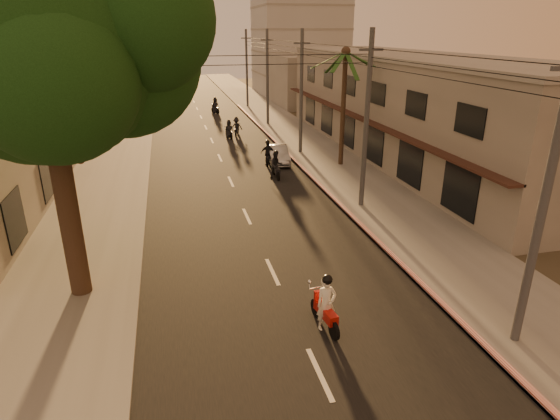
# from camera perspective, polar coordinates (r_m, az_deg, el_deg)

# --- Properties ---
(ground) EXTENTS (160.00, 160.00, 0.00)m
(ground) POSITION_cam_1_polar(r_m,az_deg,el_deg) (16.81, 0.57, -10.75)
(ground) COLOR #383023
(ground) RESTS_ON ground
(road) EXTENTS (10.00, 140.00, 0.02)m
(road) POSITION_cam_1_polar(r_m,az_deg,el_deg) (35.17, -7.35, 6.32)
(road) COLOR black
(road) RESTS_ON ground
(sidewalk_right) EXTENTS (5.00, 140.00, 0.12)m
(sidewalk_right) POSITION_cam_1_polar(r_m,az_deg,el_deg) (36.66, 4.46, 7.11)
(sidewalk_right) COLOR slate
(sidewalk_right) RESTS_ON ground
(sidewalk_left) EXTENTS (5.00, 140.00, 0.12)m
(sidewalk_left) POSITION_cam_1_polar(r_m,az_deg,el_deg) (35.21, -19.61, 5.36)
(sidewalk_left) COLOR slate
(sidewalk_left) RESTS_ON ground
(curb_stripe) EXTENTS (0.20, 60.00, 0.20)m
(curb_stripe) POSITION_cam_1_polar(r_m,az_deg,el_deg) (31.35, 3.03, 4.81)
(curb_stripe) COLOR red
(curb_stripe) RESTS_ON ground
(shophouse_row) EXTENTS (8.80, 34.20, 7.30)m
(shophouse_row) POSITION_cam_1_polar(r_m,az_deg,el_deg) (36.68, 15.48, 12.16)
(shophouse_row) COLOR gray
(shophouse_row) RESTS_ON ground
(broadleaf_tree) EXTENTS (9.60, 8.70, 12.10)m
(broadleaf_tree) POSITION_cam_1_polar(r_m,az_deg,el_deg) (16.31, -25.81, 17.75)
(broadleaf_tree) COLOR black
(broadleaf_tree) RESTS_ON ground
(palm_tree) EXTENTS (5.00, 5.00, 8.20)m
(palm_tree) POSITION_cam_1_polar(r_m,az_deg,el_deg) (32.03, 7.99, 17.81)
(palm_tree) COLOR black
(palm_tree) RESTS_ON ground
(utility_poles) EXTENTS (1.20, 48.26, 9.00)m
(utility_poles) POSITION_cam_1_polar(r_m,az_deg,el_deg) (35.29, 2.66, 17.27)
(utility_poles) COLOR #38383A
(utility_poles) RESTS_ON ground
(filler_right) EXTENTS (8.00, 14.00, 6.00)m
(filler_right) POSITION_cam_1_polar(r_m,az_deg,el_deg) (61.67, 3.24, 15.58)
(filler_right) COLOR #9D988E
(filler_right) RESTS_ON ground
(filler_left_near) EXTENTS (8.00, 14.00, 4.40)m
(filler_left_near) POSITION_cam_1_polar(r_m,az_deg,el_deg) (49.45, -26.09, 11.24)
(filler_left_near) COLOR #9D988E
(filler_left_near) RESTS_ON ground
(filler_left_far) EXTENTS (8.00, 14.00, 7.00)m
(filler_left_far) POSITION_cam_1_polar(r_m,az_deg,el_deg) (66.91, -23.22, 14.85)
(filler_left_far) COLOR #9D988E
(filler_left_far) RESTS_ON ground
(scooter_red) EXTENTS (0.82, 1.94, 1.92)m
(scooter_red) POSITION_cam_1_polar(r_m,az_deg,el_deg) (14.97, 5.62, -11.45)
(scooter_red) COLOR black
(scooter_red) RESTS_ON ground
(scooter_mid_a) EXTENTS (0.85, 1.85, 1.82)m
(scooter_mid_a) POSITION_cam_1_polar(r_m,az_deg,el_deg) (29.81, -0.47, 5.42)
(scooter_mid_a) COLOR black
(scooter_mid_a) RESTS_ON ground
(scooter_mid_b) EXTENTS (1.17, 1.78, 1.78)m
(scooter_mid_b) POSITION_cam_1_polar(r_m,az_deg,el_deg) (32.87, -1.51, 6.87)
(scooter_mid_b) COLOR black
(scooter_mid_b) RESTS_ON ground
(scooter_far_a) EXTENTS (0.94, 1.66, 1.64)m
(scooter_far_a) POSITION_cam_1_polar(r_m,az_deg,el_deg) (41.53, -6.23, 9.67)
(scooter_far_a) COLOR black
(scooter_far_a) RESTS_ON ground
(scooter_far_b) EXTENTS (1.36, 1.66, 1.68)m
(scooter_far_b) POSITION_cam_1_polar(r_m,az_deg,el_deg) (42.63, -5.32, 10.04)
(scooter_far_b) COLOR black
(scooter_far_b) RESTS_ON ground
(parked_car) EXTENTS (1.96, 4.00, 1.24)m
(parked_car) POSITION_cam_1_polar(r_m,az_deg,el_deg) (33.41, -0.26, 6.79)
(parked_car) COLOR #A8ABB0
(parked_car) RESTS_ON ground
(scooter_far_c) EXTENTS (1.20, 1.78, 1.83)m
(scooter_far_c) POSITION_cam_1_polar(r_m,az_deg,el_deg) (54.72, -7.89, 12.44)
(scooter_far_c) COLOR black
(scooter_far_c) RESTS_ON ground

